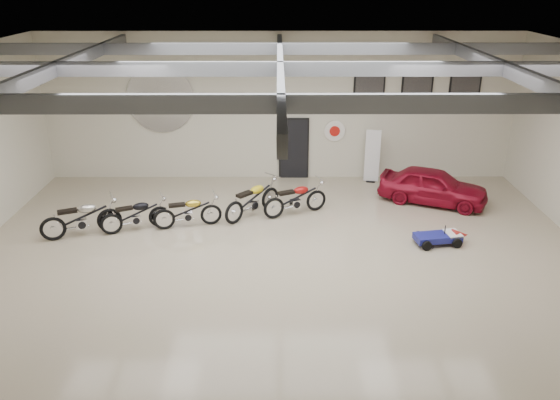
{
  "coord_description": "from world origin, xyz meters",
  "views": [
    {
      "loc": [
        -0.05,
        -12.27,
        6.7
      ],
      "look_at": [
        0.0,
        1.2,
        1.1
      ],
      "focal_mm": 35.0,
      "sensor_mm": 36.0,
      "label": 1
    }
  ],
  "objects_px": {
    "motorcycle_silver": "(81,218)",
    "motorcycle_red": "(295,198)",
    "motorcycle_yellow": "(253,199)",
    "vintage_car": "(433,186)",
    "motorcycle_black": "(135,214)",
    "go_kart": "(442,235)",
    "banner_stand": "(372,156)",
    "motorcycle_gold": "(188,211)"
  },
  "relations": [
    {
      "from": "motorcycle_black",
      "to": "motorcycle_silver",
      "type": "bearing_deg",
      "value": 170.8
    },
    {
      "from": "motorcycle_yellow",
      "to": "vintage_car",
      "type": "height_order",
      "value": "vintage_car"
    },
    {
      "from": "motorcycle_gold",
      "to": "motorcycle_yellow",
      "type": "relative_size",
      "value": 0.89
    },
    {
      "from": "motorcycle_silver",
      "to": "banner_stand",
      "type": "bearing_deg",
      "value": 3.26
    },
    {
      "from": "motorcycle_black",
      "to": "motorcycle_yellow",
      "type": "bearing_deg",
      "value": -6.51
    },
    {
      "from": "motorcycle_black",
      "to": "motorcycle_gold",
      "type": "relative_size",
      "value": 1.0
    },
    {
      "from": "go_kart",
      "to": "motorcycle_yellow",
      "type": "bearing_deg",
      "value": 150.78
    },
    {
      "from": "motorcycle_yellow",
      "to": "banner_stand",
      "type": "bearing_deg",
      "value": -10.73
    },
    {
      "from": "banner_stand",
      "to": "go_kart",
      "type": "relative_size",
      "value": 1.24
    },
    {
      "from": "motorcycle_yellow",
      "to": "go_kart",
      "type": "xyz_separation_m",
      "value": [
        5.14,
        -1.85,
        -0.28
      ]
    },
    {
      "from": "motorcycle_black",
      "to": "vintage_car",
      "type": "relative_size",
      "value": 0.57
    },
    {
      "from": "banner_stand",
      "to": "vintage_car",
      "type": "relative_size",
      "value": 0.56
    },
    {
      "from": "motorcycle_black",
      "to": "go_kart",
      "type": "relative_size",
      "value": 1.25
    },
    {
      "from": "motorcycle_silver",
      "to": "motorcycle_red",
      "type": "relative_size",
      "value": 1.05
    },
    {
      "from": "vintage_car",
      "to": "banner_stand",
      "type": "bearing_deg",
      "value": 64.72
    },
    {
      "from": "motorcycle_black",
      "to": "go_kart",
      "type": "distance_m",
      "value": 8.43
    },
    {
      "from": "banner_stand",
      "to": "go_kart",
      "type": "xyz_separation_m",
      "value": [
        1.16,
        -4.73,
        -0.66
      ]
    },
    {
      "from": "motorcycle_silver",
      "to": "vintage_car",
      "type": "height_order",
      "value": "vintage_car"
    },
    {
      "from": "motorcycle_black",
      "to": "banner_stand",
      "type": "bearing_deg",
      "value": 4.92
    },
    {
      "from": "banner_stand",
      "to": "motorcycle_gold",
      "type": "relative_size",
      "value": 0.98
    },
    {
      "from": "motorcycle_silver",
      "to": "motorcycle_gold",
      "type": "relative_size",
      "value": 1.11
    },
    {
      "from": "banner_stand",
      "to": "motorcycle_gold",
      "type": "xyz_separation_m",
      "value": [
        -5.8,
        -3.64,
        -0.44
      ]
    },
    {
      "from": "motorcycle_yellow",
      "to": "motorcycle_gold",
      "type": "bearing_deg",
      "value": 156.1
    },
    {
      "from": "motorcycle_yellow",
      "to": "go_kart",
      "type": "bearing_deg",
      "value": -66.38
    },
    {
      "from": "motorcycle_gold",
      "to": "motorcycle_yellow",
      "type": "bearing_deg",
      "value": 8.06
    },
    {
      "from": "vintage_car",
      "to": "motorcycle_gold",
      "type": "bearing_deg",
      "value": 127.17
    },
    {
      "from": "motorcycle_gold",
      "to": "go_kart",
      "type": "bearing_deg",
      "value": -23.57
    },
    {
      "from": "motorcycle_black",
      "to": "motorcycle_yellow",
      "type": "xyz_separation_m",
      "value": [
        3.24,
        0.97,
        0.06
      ]
    },
    {
      "from": "motorcycle_yellow",
      "to": "vintage_car",
      "type": "distance_m",
      "value": 5.7
    },
    {
      "from": "motorcycle_black",
      "to": "motorcycle_gold",
      "type": "xyz_separation_m",
      "value": [
        1.43,
        0.21,
        0.0
      ]
    },
    {
      "from": "banner_stand",
      "to": "motorcycle_yellow",
      "type": "height_order",
      "value": "banner_stand"
    },
    {
      "from": "vintage_car",
      "to": "motorcycle_yellow",
      "type": "bearing_deg",
      "value": 123.97
    },
    {
      "from": "motorcycle_silver",
      "to": "motorcycle_red",
      "type": "bearing_deg",
      "value": -9.14
    },
    {
      "from": "motorcycle_silver",
      "to": "motorcycle_red",
      "type": "xyz_separation_m",
      "value": [
        5.91,
        1.43,
        -0.02
      ]
    },
    {
      "from": "motorcycle_silver",
      "to": "motorcycle_red",
      "type": "distance_m",
      "value": 6.08
    },
    {
      "from": "motorcycle_black",
      "to": "motorcycle_red",
      "type": "distance_m",
      "value": 4.64
    },
    {
      "from": "motorcycle_red",
      "to": "go_kart",
      "type": "xyz_separation_m",
      "value": [
        3.87,
        -1.96,
        -0.25
      ]
    },
    {
      "from": "motorcycle_silver",
      "to": "motorcycle_black",
      "type": "relative_size",
      "value": 1.12
    },
    {
      "from": "motorcycle_black",
      "to": "go_kart",
      "type": "height_order",
      "value": "motorcycle_black"
    },
    {
      "from": "motorcycle_red",
      "to": "go_kart",
      "type": "height_order",
      "value": "motorcycle_red"
    },
    {
      "from": "motorcycle_gold",
      "to": "banner_stand",
      "type": "bearing_deg",
      "value": 17.48
    },
    {
      "from": "motorcycle_black",
      "to": "vintage_car",
      "type": "xyz_separation_m",
      "value": [
        8.85,
        1.98,
        0.07
      ]
    }
  ]
}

